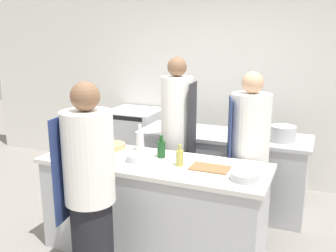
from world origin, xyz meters
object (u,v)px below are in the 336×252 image
(bowl_ceramic_blue, at_px, (64,151))
(bowl_wooden_salad, at_px, (112,146))
(bottle_wine, at_px, (90,153))
(stockpot, at_px, (283,134))
(oven_range, at_px, (135,143))
(chef_at_prep_near, at_px, (90,193))
(bowl_prep_small, at_px, (245,176))
(bowl_mixing_large, at_px, (137,158))
(chef_at_stove, at_px, (177,140))
(bottle_vinegar, at_px, (140,140))
(bottle_cooking_oil, at_px, (161,149))
(chef_at_pass_far, at_px, (248,159))
(bottle_olive_oil, at_px, (180,157))

(bowl_ceramic_blue, xyz_separation_m, bowl_wooden_salad, (0.31, 0.37, -0.02))
(bottle_wine, distance_m, bowl_ceramic_blue, 0.34)
(bowl_ceramic_blue, bearing_deg, stockpot, 35.31)
(oven_range, height_order, chef_at_prep_near, chef_at_prep_near)
(bottle_wine, distance_m, bowl_prep_small, 1.38)
(bowl_mixing_large, distance_m, bowl_prep_small, 1.00)
(chef_at_stove, xyz_separation_m, bowl_mixing_large, (-0.10, -0.75, 0.02))
(bottle_vinegar, relative_size, bowl_ceramic_blue, 1.02)
(chef_at_stove, xyz_separation_m, bottle_cooking_oil, (0.07, -0.56, 0.08))
(bowl_prep_small, bearing_deg, chef_at_pass_far, 98.60)
(oven_range, height_order, bottle_olive_oil, bottle_olive_oil)
(bowl_wooden_salad, xyz_separation_m, stockpot, (1.55, 0.94, 0.06))
(chef_at_stove, relative_size, chef_at_pass_far, 1.07)
(bottle_olive_oil, bearing_deg, bowl_prep_small, -10.30)
(oven_range, xyz_separation_m, bottle_vinegar, (0.83, -1.45, 0.52))
(chef_at_prep_near, xyz_separation_m, bowl_mixing_large, (0.06, 0.65, 0.09))
(bottle_vinegar, relative_size, bowl_wooden_salad, 1.02)
(bottle_vinegar, distance_m, bowl_prep_small, 1.18)
(chef_at_pass_far, height_order, bowl_mixing_large, chef_at_pass_far)
(chef_at_stove, distance_m, bottle_olive_oil, 0.78)
(oven_range, bearing_deg, chef_at_pass_far, -31.44)
(chef_at_stove, relative_size, bottle_olive_oil, 9.18)
(bowl_ceramic_blue, bearing_deg, chef_at_pass_far, 25.25)
(oven_range, bearing_deg, chef_at_stove, -43.84)
(bowl_mixing_large, bearing_deg, oven_range, 118.44)
(chef_at_stove, relative_size, bowl_prep_small, 7.99)
(bottle_vinegar, bearing_deg, bowl_prep_small, -18.69)
(chef_at_prep_near, bearing_deg, bottle_cooking_oil, -22.93)
(chef_at_stove, distance_m, bottle_cooking_oil, 0.57)
(chef_at_prep_near, height_order, bowl_wooden_salad, chef_at_prep_near)
(stockpot, bearing_deg, chef_at_stove, -157.20)
(chef_at_stove, relative_size, bottle_vinegar, 6.90)
(bowl_ceramic_blue, relative_size, stockpot, 0.94)
(bottle_wine, distance_m, bowl_mixing_large, 0.42)
(bottle_vinegar, distance_m, bottle_wine, 0.54)
(chef_at_stove, height_order, bottle_olive_oil, chef_at_stove)
(bottle_cooking_oil, height_order, bowl_ceramic_blue, bottle_cooking_oil)
(bowl_ceramic_blue, bearing_deg, bowl_prep_small, 1.58)
(bottle_wine, bearing_deg, bottle_vinegar, 61.64)
(bowl_wooden_salad, distance_m, stockpot, 1.81)
(bowl_prep_small, xyz_separation_m, stockpot, (0.15, 1.27, 0.05))
(stockpot, bearing_deg, bottle_cooking_oil, -134.35)
(oven_range, bearing_deg, bowl_ceramic_blue, -82.65)
(bottle_cooking_oil, height_order, stockpot, bottle_cooking_oil)
(bottle_cooking_oil, bearing_deg, bottle_vinegar, 157.43)
(chef_at_stove, distance_m, stockpot, 1.14)
(bowl_mixing_large, relative_size, bowl_wooden_salad, 0.75)
(chef_at_stove, bearing_deg, bottle_vinegar, -31.34)
(chef_at_stove, height_order, bowl_prep_small, chef_at_stove)
(oven_range, relative_size, bowl_wooden_salad, 3.81)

